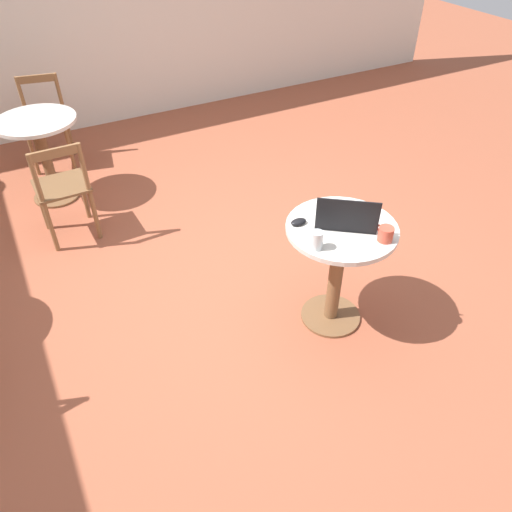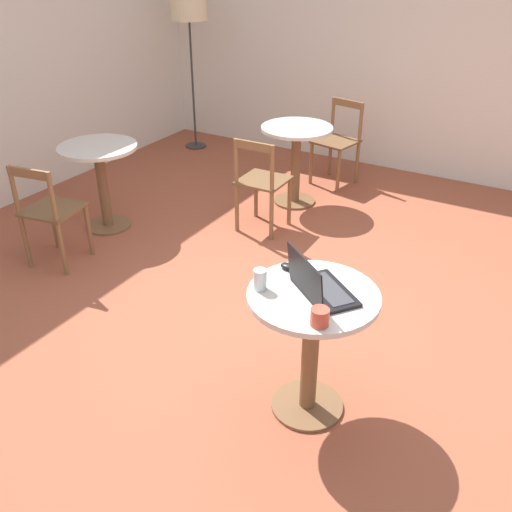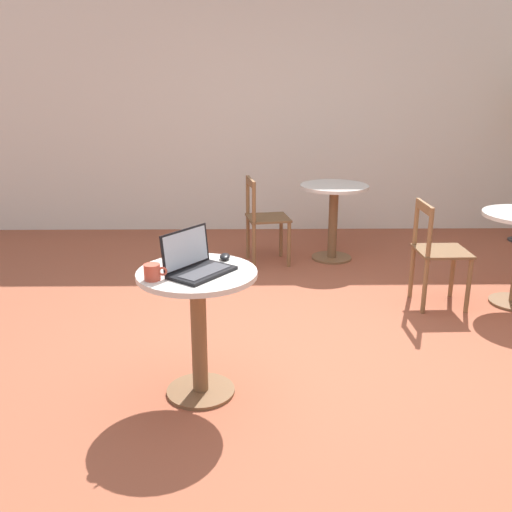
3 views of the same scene
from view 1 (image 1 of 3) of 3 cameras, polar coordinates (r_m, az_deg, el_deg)
ground_plane at (r=3.66m, az=-3.65°, el=-3.34°), size 16.00×16.00×0.00m
cafe_table_near at (r=3.10m, az=9.40°, el=0.11°), size 0.67×0.67×0.75m
cafe_table_mid at (r=4.73m, az=-23.31°, el=11.79°), size 0.67×0.67×0.75m
chair_mid_left at (r=4.16m, az=-21.20°, el=7.08°), size 0.40×0.40×0.84m
chair_mid_right at (r=5.40m, az=-22.84°, el=13.97°), size 0.46×0.46×0.84m
laptop at (r=2.96m, az=10.26°, el=4.22°), size 0.40×0.43×0.23m
mouse at (r=2.96m, az=4.88°, el=3.92°), size 0.06×0.10×0.03m
mug at (r=2.90m, az=14.58°, el=2.47°), size 0.12×0.09×0.09m
drinking_glass at (r=2.76m, az=6.97°, el=1.80°), size 0.07×0.07×0.11m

